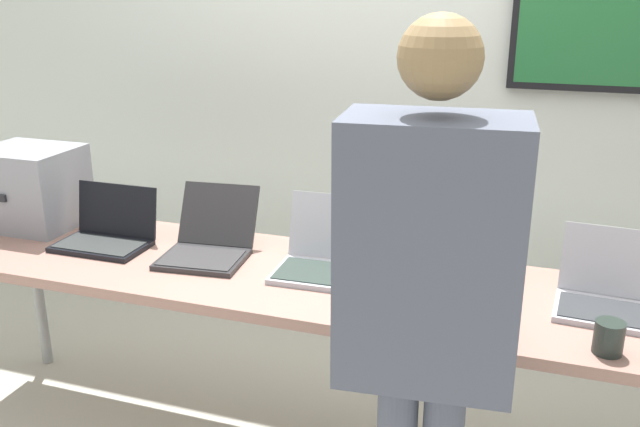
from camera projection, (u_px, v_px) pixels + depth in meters
The scene contains 11 objects.
back_wall at pixel (406, 84), 3.35m from camera, with size 8.00×0.11×2.69m.
workbench at pixel (329, 290), 2.54m from camera, with size 3.35×0.70×0.79m.
equipment_box at pixel (31, 187), 3.02m from camera, with size 0.40×0.35×0.35m.
laptop_station_0 at pixel (107, 232), 2.82m from camera, with size 0.37×0.27×0.23m.
laptop_station_1 at pixel (209, 242), 2.71m from camera, with size 0.36×0.41×0.25m.
laptop_station_2 at pixel (329, 256), 2.56m from camera, with size 0.38×0.34×0.26m.
laptop_station_3 at pixel (461, 273), 2.41m from camera, with size 0.33×0.34×0.26m.
laptop_station_4 at pixel (605, 292), 2.27m from camera, with size 0.32×0.32×0.25m.
person at pixel (427, 296), 1.73m from camera, with size 0.47×0.62×1.76m.
coffee_mug at pixel (609, 337), 1.99m from camera, with size 0.09×0.09×0.10m.
paper_sheet at pixel (386, 307), 2.29m from camera, with size 0.22×0.30×0.00m.
Camera 1 is at (0.71, -2.20, 1.82)m, focal length 38.55 mm.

